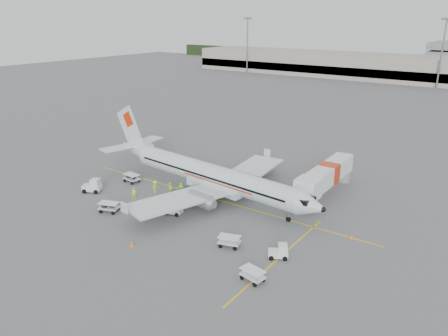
% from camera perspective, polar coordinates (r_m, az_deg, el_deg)
% --- Properties ---
extents(ground, '(360.00, 360.00, 0.00)m').
position_cam_1_polar(ground, '(57.81, -1.15, -4.09)').
color(ground, '#56595B').
extents(stripe_lead, '(44.00, 0.20, 0.01)m').
position_cam_1_polar(stripe_lead, '(57.81, -1.15, -4.09)').
color(stripe_lead, yellow).
rests_on(stripe_lead, ground).
extents(stripe_cross, '(0.20, 20.00, 0.01)m').
position_cam_1_polar(stripe_cross, '(45.11, 7.35, -11.43)').
color(stripe_cross, yellow).
rests_on(stripe_cross, ground).
extents(terminal_west, '(110.00, 22.00, 9.00)m').
position_cam_1_polar(terminal_west, '(187.81, 13.03, 13.16)').
color(terminal_west, gray).
rests_on(terminal_west, ground).
extents(mast_west, '(3.20, 1.20, 22.00)m').
position_cam_1_polar(mast_west, '(190.45, 3.07, 15.65)').
color(mast_west, slate).
rests_on(mast_west, ground).
extents(mast_center, '(3.20, 1.20, 22.00)m').
position_cam_1_polar(mast_center, '(163.28, 26.54, 13.13)').
color(mast_center, slate).
rests_on(mast_center, ground).
extents(aircraft, '(38.21, 31.34, 9.80)m').
position_cam_1_polar(aircraft, '(57.22, -1.48, 0.91)').
color(aircraft, silver).
rests_on(aircraft, ground).
extents(jet_bridge, '(3.35, 16.62, 4.35)m').
position_cam_1_polar(jet_bridge, '(60.04, 13.42, -1.50)').
color(jet_bridge, silver).
rests_on(jet_bridge, ground).
extents(belt_loader, '(5.07, 2.87, 2.59)m').
position_cam_1_polar(belt_loader, '(57.83, -5.05, -2.77)').
color(belt_loader, silver).
rests_on(belt_loader, ground).
extents(tug_fore, '(2.28, 1.99, 1.53)m').
position_cam_1_polar(tug_fore, '(44.55, 7.08, -10.71)').
color(tug_fore, silver).
rests_on(tug_fore, ground).
extents(tug_mid, '(2.34, 1.69, 1.63)m').
position_cam_1_polar(tug_mid, '(53.67, -6.60, -5.19)').
color(tug_mid, silver).
rests_on(tug_mid, ground).
extents(tug_aft, '(2.81, 2.37, 1.89)m').
position_cam_1_polar(tug_aft, '(62.50, -16.89, -2.19)').
color(tug_aft, silver).
rests_on(tug_aft, ground).
extents(cart_loaded_a, '(2.75, 2.18, 1.25)m').
position_cam_1_polar(cart_loaded_a, '(55.75, -14.79, -4.98)').
color(cart_loaded_a, silver).
rests_on(cart_loaded_a, ground).
extents(cart_loaded_b, '(2.55, 1.67, 1.26)m').
position_cam_1_polar(cart_loaded_b, '(64.75, -11.98, -1.31)').
color(cart_loaded_b, silver).
rests_on(cart_loaded_b, ground).
extents(cart_empty_a, '(2.58, 1.95, 1.19)m').
position_cam_1_polar(cart_empty_a, '(46.26, 0.70, -9.58)').
color(cart_empty_a, silver).
rests_on(cart_empty_a, ground).
extents(cart_empty_b, '(2.47, 1.72, 1.18)m').
position_cam_1_polar(cart_empty_b, '(40.98, 3.76, -13.79)').
color(cart_empty_b, silver).
rests_on(cart_empty_b, ground).
extents(cone_nose, '(0.36, 0.36, 0.58)m').
position_cam_1_polar(cone_nose, '(49.83, 16.34, -8.59)').
color(cone_nose, orange).
rests_on(cone_nose, ground).
extents(cone_port, '(0.41, 0.41, 0.66)m').
position_cam_1_polar(cone_port, '(74.81, 5.98, 1.59)').
color(cone_port, orange).
rests_on(cone_port, ground).
extents(cone_stbd, '(0.41, 0.41, 0.66)m').
position_cam_1_polar(cone_stbd, '(47.38, -11.95, -9.66)').
color(cone_stbd, orange).
rests_on(cone_stbd, ground).
extents(crew_a, '(0.69, 0.62, 1.60)m').
position_cam_1_polar(crew_a, '(58.72, -11.69, -3.29)').
color(crew_a, '#92EB1E').
rests_on(crew_a, ground).
extents(crew_b, '(0.92, 0.99, 1.63)m').
position_cam_1_polar(crew_b, '(59.66, -7.09, -2.63)').
color(crew_b, '#92EB1E').
rests_on(crew_b, ground).
extents(crew_c, '(0.94, 1.27, 1.76)m').
position_cam_1_polar(crew_c, '(60.27, -8.95, -2.43)').
color(crew_c, '#92EB1E').
rests_on(crew_c, ground).
extents(crew_d, '(1.11, 0.76, 1.75)m').
position_cam_1_polar(crew_d, '(59.09, -5.65, -2.73)').
color(crew_d, '#92EB1E').
rests_on(crew_d, ground).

